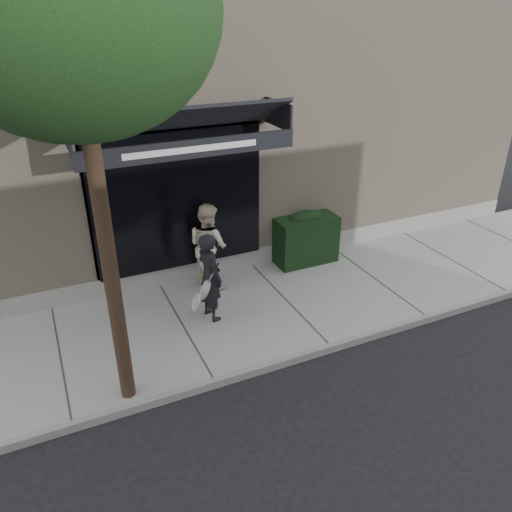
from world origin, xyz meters
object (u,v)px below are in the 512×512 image
street_tree (71,13)px  pedestrian_front (210,277)px  pedestrian_back (208,245)px  hedge (305,237)px

street_tree → pedestrian_front: (1.74, 1.34, -4.06)m
pedestrian_back → hedge: bearing=2.8°
pedestrian_back → street_tree: bearing=-130.9°
street_tree → pedestrian_front: street_tree is taller
hedge → pedestrian_back: pedestrian_back is taller
hedge → pedestrian_back: (-2.18, -0.11, 0.30)m
hedge → street_tree: bearing=-149.3°
hedge → pedestrian_front: (-2.56, -1.21, 0.26)m
street_tree → pedestrian_back: bearing=49.1°
pedestrian_front → pedestrian_back: (0.37, 1.10, 0.04)m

